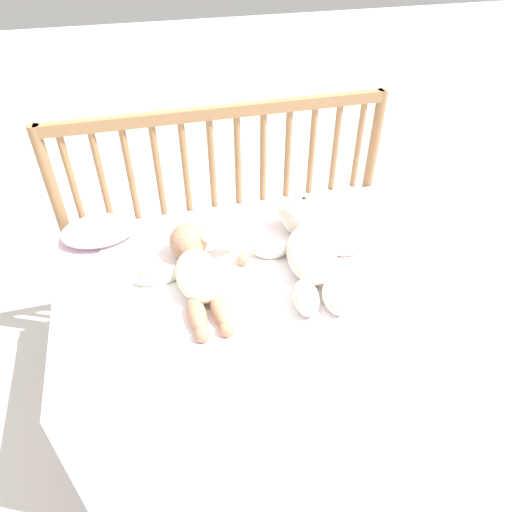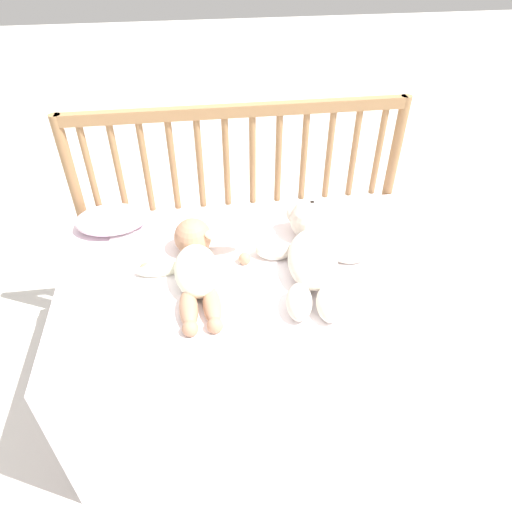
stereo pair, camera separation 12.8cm
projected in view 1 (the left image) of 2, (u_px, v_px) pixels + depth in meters
The scene contains 7 objects.
ground_plane at pixel (255, 381), 1.66m from camera, with size 12.00×12.00×0.00m, color silver.
crib_mattress at pixel (255, 332), 1.49m from camera, with size 1.12×0.70×0.53m.
crib_rail at pixel (226, 181), 1.55m from camera, with size 1.12×0.04×0.88m.
blanket at pixel (257, 276), 1.30m from camera, with size 0.87×0.54×0.01m.
teddy_bear at pixel (309, 245), 1.34m from camera, with size 0.34×0.47×0.13m.
baby at pixel (196, 269), 1.26m from camera, with size 0.34×0.41×0.11m.
small_pillow at pixel (98, 231), 1.43m from camera, with size 0.23×0.17×0.06m.
Camera 1 is at (-0.27, -0.97, 1.40)m, focal length 32.00 mm.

